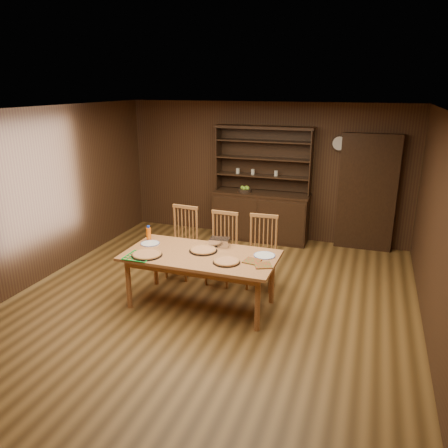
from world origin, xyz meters
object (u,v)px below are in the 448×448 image
at_px(dining_table, 201,259).
at_px(chair_left, 183,239).
at_px(chair_right, 262,249).
at_px(juice_bottle, 149,233).
at_px(chair_center, 222,245).
at_px(china_hutch, 261,210).

relative_size(dining_table, chair_left, 1.83).
relative_size(chair_right, juice_bottle, 5.00).
bearing_deg(chair_center, juice_bottle, -145.36).
bearing_deg(chair_left, chair_center, 2.77).
relative_size(dining_table, juice_bottle, 9.37).
height_order(china_hutch, dining_table, china_hutch).
distance_m(china_hutch, chair_right, 2.04).
distance_m(dining_table, juice_bottle, 0.97).
xyz_separation_m(dining_table, chair_center, (0.01, 0.84, -0.10)).
relative_size(china_hutch, dining_table, 1.07).
xyz_separation_m(dining_table, juice_bottle, (-0.91, 0.27, 0.17)).
distance_m(chair_left, juice_bottle, 0.70).
height_order(chair_right, juice_bottle, chair_right).
distance_m(chair_center, juice_bottle, 1.12).
height_order(dining_table, chair_right, chair_right).
height_order(chair_center, chair_right, chair_center).
distance_m(dining_table, chair_center, 0.85).
bearing_deg(chair_right, china_hutch, 101.25).
bearing_deg(chair_center, dining_table, -88.07).
height_order(chair_left, chair_center, chair_left).
bearing_deg(chair_right, dining_table, -127.98).
relative_size(chair_left, chair_right, 1.03).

